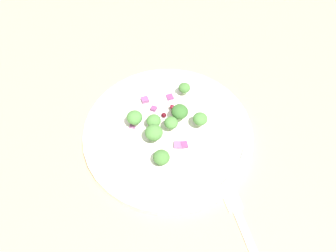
# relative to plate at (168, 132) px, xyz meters

# --- Properties ---
(ground_plane) EXTENTS (1.80, 1.80, 0.02)m
(ground_plane) POSITION_rel_plate_xyz_m (-0.02, -0.01, -0.02)
(ground_plane) COLOR tan
(plate) EXTENTS (0.29, 0.29, 0.02)m
(plate) POSITION_rel_plate_xyz_m (0.00, 0.00, 0.00)
(plate) COLOR white
(plate) RESTS_ON ground_plane
(dressing_pool) EXTENTS (0.17, 0.17, 0.00)m
(dressing_pool) POSITION_rel_plate_xyz_m (0.00, 0.00, 0.00)
(dressing_pool) COLOR white
(dressing_pool) RESTS_ON plate
(broccoli_floret_0) EXTENTS (0.02, 0.02, 0.02)m
(broccoli_floret_0) POSITION_rel_plate_xyz_m (-0.08, -0.03, 0.02)
(broccoli_floret_0) COLOR #ADD18E
(broccoli_floret_0) RESTS_ON plate
(broccoli_floret_1) EXTENTS (0.03, 0.03, 0.03)m
(broccoli_floret_1) POSITION_rel_plate_xyz_m (0.03, -0.01, 0.03)
(broccoli_floret_1) COLOR #9EC684
(broccoli_floret_1) RESTS_ON plate
(broccoli_floret_2) EXTENTS (0.03, 0.03, 0.03)m
(broccoli_floret_2) POSITION_rel_plate_xyz_m (0.05, 0.03, 0.02)
(broccoli_floret_2) COLOR #8EB77A
(broccoli_floret_2) RESTS_ON plate
(broccoli_floret_3) EXTENTS (0.02, 0.02, 0.02)m
(broccoli_floret_3) POSITION_rel_plate_xyz_m (-0.04, 0.04, 0.02)
(broccoli_floret_3) COLOR #ADD18E
(broccoli_floret_3) RESTS_ON plate
(broccoli_floret_4) EXTENTS (0.03, 0.03, 0.03)m
(broccoli_floret_4) POSITION_rel_plate_xyz_m (0.03, -0.05, 0.03)
(broccoli_floret_4) COLOR #ADD18E
(broccoli_floret_4) RESTS_ON plate
(broccoli_floret_5) EXTENTS (0.03, 0.03, 0.03)m
(broccoli_floret_5) POSITION_rel_plate_xyz_m (-0.03, 0.00, 0.03)
(broccoli_floret_5) COLOR #9EC684
(broccoli_floret_5) RESTS_ON plate
(broccoli_floret_6) EXTENTS (0.02, 0.02, 0.02)m
(broccoli_floret_6) POSITION_rel_plate_xyz_m (-0.00, 0.00, 0.02)
(broccoli_floret_6) COLOR #ADD18E
(broccoli_floret_6) RESTS_ON plate
(broccoli_floret_7) EXTENTS (0.02, 0.02, 0.02)m
(broccoli_floret_7) POSITION_rel_plate_xyz_m (0.01, -0.02, 0.02)
(broccoli_floret_7) COLOR #8EB77A
(broccoli_floret_7) RESTS_ON plate
(cranberry_0) EXTENTS (0.01, 0.01, 0.01)m
(cranberry_0) POSITION_rel_plate_xyz_m (-0.04, -0.02, 0.01)
(cranberry_0) COLOR maroon
(cranberry_0) RESTS_ON plate
(cranberry_1) EXTENTS (0.01, 0.01, 0.01)m
(cranberry_1) POSITION_rel_plate_xyz_m (-0.02, -0.02, 0.01)
(cranberry_1) COLOR #4C0A14
(cranberry_1) RESTS_ON plate
(cranberry_2) EXTENTS (0.01, 0.01, 0.01)m
(cranberry_2) POSITION_rel_plate_xyz_m (-0.03, -0.01, 0.01)
(cranberry_2) COLOR maroon
(cranberry_2) RESTS_ON plate
(onion_bit_0) EXTENTS (0.02, 0.02, 0.00)m
(onion_bit_0) POSITION_rel_plate_xyz_m (-0.06, -0.04, 0.01)
(onion_bit_0) COLOR #843D75
(onion_bit_0) RESTS_ON plate
(onion_bit_1) EXTENTS (0.02, 0.02, 0.01)m
(onion_bit_1) POSITION_rel_plate_xyz_m (-0.02, -0.07, 0.01)
(onion_bit_1) COLOR #934C84
(onion_bit_1) RESTS_ON plate
(onion_bit_2) EXTENTS (0.02, 0.02, 0.00)m
(onion_bit_2) POSITION_rel_plate_xyz_m (0.01, 0.03, 0.01)
(onion_bit_2) COLOR #A35B93
(onion_bit_2) RESTS_ON plate
(onion_bit_3) EXTENTS (0.02, 0.01, 0.01)m
(onion_bit_3) POSITION_rel_plate_xyz_m (0.03, -0.05, 0.01)
(onion_bit_3) COLOR #934C84
(onion_bit_3) RESTS_ON plate
(onion_bit_4) EXTENTS (0.01, 0.01, 0.01)m
(onion_bit_4) POSITION_rel_plate_xyz_m (-0.02, -0.05, 0.01)
(onion_bit_4) COLOR #843D75
(onion_bit_4) RESTS_ON plate
(onion_bit_5) EXTENTS (0.02, 0.02, 0.01)m
(onion_bit_5) POSITION_rel_plate_xyz_m (0.01, 0.04, 0.01)
(onion_bit_5) COLOR #843D75
(onion_bit_5) RESTS_ON plate
(fork) EXTENTS (0.12, 0.16, 0.01)m
(fork) POSITION_rel_plate_xyz_m (0.07, 0.20, -0.01)
(fork) COLOR silver
(fork) RESTS_ON ground_plane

